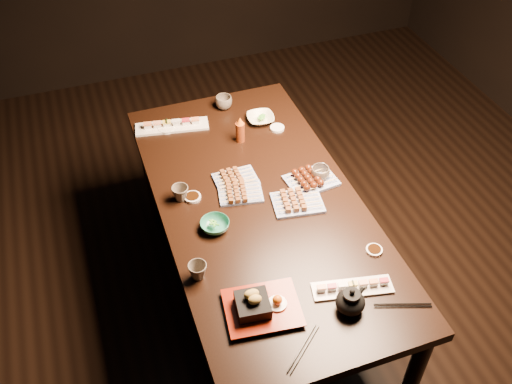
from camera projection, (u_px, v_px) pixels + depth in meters
ground at (325, 279)px, 3.24m from camera, size 5.00×5.00×0.00m
dining_table at (259, 255)px, 2.88m from camera, size 0.91×1.81×0.75m
sushi_platter_near at (353, 286)px, 2.25m from camera, size 0.33×0.15×0.04m
sushi_platter_far at (172, 124)px, 3.02m from camera, size 0.40×0.17×0.05m
yakitori_plate_center at (240, 190)px, 2.65m from camera, size 0.23×0.18×0.05m
yakitori_plate_right at (298, 199)px, 2.60m from camera, size 0.25×0.20×0.06m
yakitori_plate_left at (236, 177)px, 2.71m from camera, size 0.20×0.15×0.05m
tsukune_plate at (311, 177)px, 2.70m from camera, size 0.25×0.19×0.06m
edamame_bowl_green at (215, 225)px, 2.49m from camera, size 0.17×0.17×0.04m
edamame_bowl_cream at (260, 118)px, 3.07m from camera, size 0.16×0.16×0.04m
tempura_tray at (263, 302)px, 2.16m from camera, size 0.31×0.26×0.11m
teacup_near_left at (198, 271)px, 2.29m from camera, size 0.09×0.09×0.07m
teacup_mid_right at (320, 173)px, 2.72m from camera, size 0.11×0.11×0.07m
teacup_far_left at (180, 193)px, 2.61m from camera, size 0.08×0.08×0.07m
teacup_far_right at (224, 102)px, 3.14m from camera, size 0.12×0.12×0.07m
teapot at (351, 300)px, 2.16m from camera, size 0.18×0.18×0.11m
condiment_bottle at (240, 129)px, 2.91m from camera, size 0.06×0.06×0.14m
sauce_dish_west at (193, 197)px, 2.64m from camera, size 0.08×0.08×0.01m
sauce_dish_east at (277, 128)px, 3.02m from camera, size 0.08×0.08×0.01m
sauce_dish_se at (374, 250)px, 2.41m from camera, size 0.09×0.09×0.01m
sauce_dish_nw at (166, 129)px, 3.02m from camera, size 0.09×0.09×0.02m
chopsticks_near at (303, 349)px, 2.07m from camera, size 0.19×0.16×0.01m
chopsticks_se at (403, 305)px, 2.20m from camera, size 0.22×0.09×0.01m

